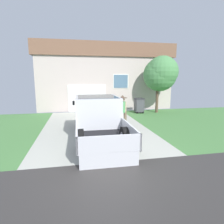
{
  "coord_description": "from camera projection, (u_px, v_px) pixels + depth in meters",
  "views": [
    {
      "loc": [
        -0.95,
        -5.25,
        2.5
      ],
      "look_at": [
        0.74,
        3.35,
        0.94
      ],
      "focal_mm": 30.23,
      "sensor_mm": 36.0,
      "label": 1
    }
  ],
  "objects": [
    {
      "name": "ground",
      "position": [
        125.0,
        201.0,
        3.9
      ],
      "size": [
        29.2,
        18.6,
        0.18
      ],
      "color": "#B1B2A5"
    },
    {
      "name": "pickup_truck",
      "position": [
        98.0,
        118.0,
        8.29
      ],
      "size": [
        2.03,
        5.4,
        1.73
      ],
      "rotation": [
        0.0,
        0.0,
        -0.01
      ],
      "color": "silver",
      "rests_on": "ground"
    },
    {
      "name": "person_with_hat",
      "position": [
        122.0,
        110.0,
        9.08
      ],
      "size": [
        0.45,
        0.45,
        1.72
      ],
      "rotation": [
        0.0,
        0.0,
        -2.82
      ],
      "color": "brown",
      "rests_on": "ground"
    },
    {
      "name": "handbag",
      "position": [
        120.0,
        129.0,
        8.98
      ],
      "size": [
        0.38,
        0.15,
        0.42
      ],
      "color": "brown",
      "rests_on": "ground"
    },
    {
      "name": "house_with_garage",
      "position": [
        102.0,
        77.0,
        17.73
      ],
      "size": [
        11.09,
        7.12,
        5.23
      ],
      "color": "#BBABA3",
      "rests_on": "ground"
    },
    {
      "name": "front_yard_tree",
      "position": [
        161.0,
        73.0,
        13.68
      ],
      "size": [
        2.43,
        2.51,
        4.12
      ],
      "color": "brown",
      "rests_on": "ground"
    },
    {
      "name": "wheeled_trash_bin",
      "position": [
        139.0,
        105.0,
        13.81
      ],
      "size": [
        0.6,
        0.72,
        1.09
      ],
      "color": "#424247",
      "rests_on": "ground"
    }
  ]
}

